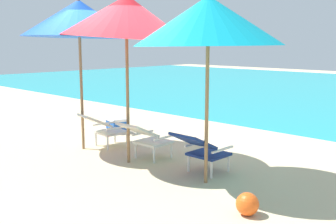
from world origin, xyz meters
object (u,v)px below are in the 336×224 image
(lounge_chair_right, at_px, (201,148))
(beach_umbrella_right, at_px, (208,21))
(cooler_box, at_px, (116,125))
(beach_umbrella_left, at_px, (79,19))
(lounge_chair_left, at_px, (103,127))
(beach_ball, at_px, (247,204))
(beach_umbrella_center, at_px, (126,17))
(lounge_chair_center, at_px, (146,137))

(lounge_chair_right, bearing_deg, beach_umbrella_right, -40.54)
(cooler_box, bearing_deg, beach_umbrella_left, -62.44)
(beach_umbrella_left, bearing_deg, beach_umbrella_right, 2.62)
(lounge_chair_left, bearing_deg, beach_umbrella_right, -4.03)
(beach_ball, bearing_deg, beach_umbrella_center, 170.71)
(lounge_chair_left, distance_m, lounge_chair_center, 1.19)
(lounge_chair_right, xyz_separation_m, beach_ball, (1.32, -0.77, -0.27))
(beach_umbrella_left, relative_size, beach_umbrella_center, 0.97)
(lounge_chair_center, distance_m, lounge_chair_right, 1.15)
(beach_ball, bearing_deg, lounge_chair_center, 163.87)
(beach_umbrella_right, bearing_deg, lounge_chair_left, 175.97)
(lounge_chair_center, height_order, cooler_box, lounge_chair_center)
(lounge_chair_right, relative_size, beach_umbrella_right, 0.33)
(beach_umbrella_right, bearing_deg, lounge_chair_center, 172.78)
(beach_umbrella_center, bearing_deg, beach_umbrella_right, 4.09)
(beach_ball, bearing_deg, cooler_box, 159.09)
(lounge_chair_right, relative_size, beach_umbrella_left, 0.32)
(lounge_chair_center, bearing_deg, beach_umbrella_left, -167.39)
(lounge_chair_right, bearing_deg, lounge_chair_left, -178.63)
(lounge_chair_left, height_order, lounge_chair_right, same)
(lounge_chair_left, relative_size, lounge_chair_right, 1.07)
(beach_umbrella_center, bearing_deg, cooler_box, 146.24)
(beach_umbrella_center, height_order, beach_umbrella_right, beach_umbrella_center)
(beach_umbrella_left, distance_m, beach_umbrella_center, 1.27)
(beach_umbrella_center, distance_m, cooler_box, 3.22)
(beach_umbrella_right, bearing_deg, beach_umbrella_left, -177.38)
(lounge_chair_left, relative_size, cooler_box, 1.74)
(beach_umbrella_left, distance_m, beach_ball, 4.46)
(lounge_chair_center, relative_size, beach_umbrella_right, 0.34)
(lounge_chair_right, bearing_deg, cooler_box, 163.36)
(lounge_chair_center, bearing_deg, cooler_box, 153.80)
(lounge_chair_left, xyz_separation_m, beach_ball, (3.65, -0.72, -0.27))
(beach_ball, distance_m, cooler_box, 4.86)
(lounge_chair_center, bearing_deg, lounge_chair_left, 179.84)
(lounge_chair_left, distance_m, beach_umbrella_center, 2.24)
(lounge_chair_left, distance_m, beach_umbrella_right, 3.19)
(lounge_chair_right, distance_m, beach_umbrella_right, 1.86)
(beach_umbrella_right, relative_size, cooler_box, 4.89)
(lounge_chair_left, distance_m, beach_umbrella_left, 2.00)
(lounge_chair_left, height_order, beach_umbrella_left, beach_umbrella_left)
(beach_umbrella_left, height_order, beach_umbrella_right, beach_umbrella_left)
(lounge_chair_right, height_order, beach_umbrella_center, beach_umbrella_center)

